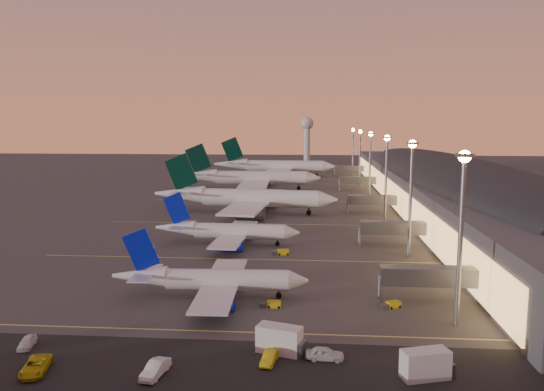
{
  "coord_description": "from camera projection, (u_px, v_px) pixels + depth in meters",
  "views": [
    {
      "loc": [
        14.65,
        -116.79,
        30.08
      ],
      "look_at": [
        2.0,
        45.0,
        7.0
      ],
      "focal_mm": 35.0,
      "sensor_mm": 36.0,
      "label": 1
    }
  ],
  "objects": [
    {
      "name": "ground",
      "position": [
        248.0,
        253.0,
        120.64
      ],
      "size": [
        700.0,
        700.0,
        0.0
      ],
      "primitive_type": "plane",
      "color": "#413F3C"
    },
    {
      "name": "airliner_narrow_south",
      "position": [
        210.0,
        280.0,
        90.31
      ],
      "size": [
        33.72,
        30.07,
        12.07
      ],
      "rotation": [
        0.0,
        0.0,
        0.03
      ],
      "color": "silver",
      "rests_on": "ground"
    },
    {
      "name": "airliner_narrow_north",
      "position": [
        227.0,
        231.0,
        129.03
      ],
      "size": [
        35.78,
        31.94,
        12.8
      ],
      "rotation": [
        0.0,
        0.0,
        -0.04
      ],
      "color": "silver",
      "rests_on": "ground"
    },
    {
      "name": "airliner_wide_near",
      "position": [
        244.0,
        198.0,
        172.4
      ],
      "size": [
        61.03,
        55.83,
        19.52
      ],
      "rotation": [
        0.0,
        0.0,
        -0.09
      ],
      "color": "silver",
      "rests_on": "ground"
    },
    {
      "name": "airliner_wide_mid",
      "position": [
        249.0,
        178.0,
        231.0
      ],
      "size": [
        63.1,
        57.37,
        20.22
      ],
      "rotation": [
        0.0,
        0.0,
        0.03
      ],
      "color": "silver",
      "rests_on": "ground"
    },
    {
      "name": "airliner_wide_far",
      "position": [
        274.0,
        166.0,
        286.41
      ],
      "size": [
        66.23,
        60.23,
        21.22
      ],
      "rotation": [
        0.0,
        0.0,
        -0.03
      ],
      "color": "silver",
      "rests_on": "ground"
    },
    {
      "name": "terminal_building",
      "position": [
        448.0,
        181.0,
        186.16
      ],
      "size": [
        56.35,
        255.0,
        17.46
      ],
      "color": "#49494D",
      "rests_on": "ground"
    },
    {
      "name": "light_masts",
      "position": [
        376.0,
        158.0,
        179.54
      ],
      "size": [
        2.2,
        217.2,
        25.9
      ],
      "color": "gray",
      "rests_on": "ground"
    },
    {
      "name": "radar_tower",
      "position": [
        307.0,
        132.0,
        373.41
      ],
      "size": [
        9.0,
        9.0,
        32.5
      ],
      "color": "silver",
      "rests_on": "ground"
    },
    {
      "name": "service_lane",
      "position": [
        192.0,
        366.0,
        65.36
      ],
      "size": [
        260.0,
        16.0,
        0.01
      ],
      "color": "black",
      "rests_on": "ground"
    },
    {
      "name": "lane_markings",
      "position": [
        264.0,
        221.0,
        160.12
      ],
      "size": [
        90.0,
        180.36,
        0.0
      ],
      "color": "#D8C659",
      "rests_on": "ground"
    },
    {
      "name": "baggage_tug_a",
      "position": [
        271.0,
        304.0,
        85.97
      ],
      "size": [
        3.39,
        1.55,
        1.01
      ],
      "rotation": [
        0.0,
        0.0,
        0.0
      ],
      "color": "gold",
      "rests_on": "ground"
    },
    {
      "name": "baggage_tug_b",
      "position": [
        391.0,
        305.0,
        85.71
      ],
      "size": [
        3.58,
        2.72,
        1.0
      ],
      "rotation": [
        0.0,
        0.0,
        0.47
      ],
      "color": "gold",
      "rests_on": "ground"
    },
    {
      "name": "baggage_tug_c",
      "position": [
        281.0,
        252.0,
        119.57
      ],
      "size": [
        4.1,
        2.17,
        1.16
      ],
      "rotation": [
        0.0,
        0.0,
        0.16
      ],
      "color": "gold",
      "rests_on": "ground"
    },
    {
      "name": "catering_truck_a",
      "position": [
        282.0,
        341.0,
        68.9
      ],
      "size": [
        6.8,
        4.25,
        3.57
      ],
      "rotation": [
        0.0,
        0.0,
        -0.31
      ],
      "color": "silver",
      "rests_on": "ground"
    },
    {
      "name": "catering_truck_b",
      "position": [
        428.0,
        365.0,
        62.18
      ],
      "size": [
        6.53,
        4.0,
        3.44
      ],
      "rotation": [
        0.0,
        0.0,
        0.29
      ],
      "color": "silver",
      "rests_on": "ground"
    },
    {
      "name": "service_van_a",
      "position": [
        27.0,
        342.0,
        70.72
      ],
      "size": [
        2.49,
        4.42,
        1.42
      ],
      "primitive_type": "imported",
      "rotation": [
        0.0,
        0.0,
        0.2
      ],
      "color": "silver",
      "rests_on": "ground"
    },
    {
      "name": "service_van_b",
      "position": [
        36.0,
        366.0,
        63.58
      ],
      "size": [
        3.88,
        6.35,
        1.64
      ],
      "primitive_type": "imported",
      "rotation": [
        0.0,
        0.0,
        0.21
      ],
      "color": "gold",
      "rests_on": "ground"
    },
    {
      "name": "service_van_c",
      "position": [
        155.0,
        369.0,
        62.77
      ],
      "size": [
        2.66,
        5.44,
        1.72
      ],
      "primitive_type": "imported",
      "rotation": [
        0.0,
        0.0,
        -0.17
      ],
      "color": "silver",
      "rests_on": "ground"
    },
    {
      "name": "service_van_d",
      "position": [
        270.0,
        357.0,
        66.15
      ],
      "size": [
        2.22,
        4.52,
        1.43
      ],
      "primitive_type": "imported",
      "rotation": [
        0.0,
        0.0,
        -0.17
      ],
      "color": "gold",
      "rests_on": "ground"
    },
    {
      "name": "service_van_e",
      "position": [
        325.0,
        354.0,
        66.99
      ],
      "size": [
        4.94,
        2.18,
        1.65
      ],
      "primitive_type": "imported",
      "rotation": [
        0.0,
        0.0,
        1.52
      ],
      "color": "silver",
      "rests_on": "ground"
    }
  ]
}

